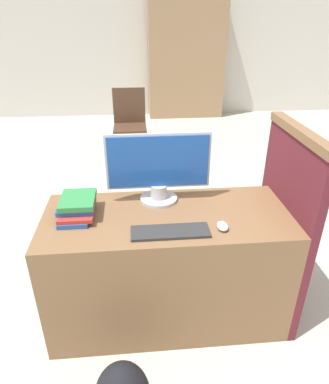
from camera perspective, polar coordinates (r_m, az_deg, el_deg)
The scene contains 10 objects.
ground_plane at distance 2.27m, azimuth 1.18°, elevation -24.87°, with size 20.00×20.00×0.00m, color #BCB7A8.
wall_back at distance 6.87m, azimuth -4.20°, elevation 24.23°, with size 12.00×0.06×2.80m.
desk at distance 2.21m, azimuth 0.37°, elevation -12.32°, with size 1.44×0.63×0.76m.
carrel_divider at distance 2.28m, azimuth 19.28°, elevation -4.92°, with size 0.07×0.73×1.24m.
monitor at distance 2.04m, azimuth -1.02°, elevation 3.94°, with size 0.62×0.23×0.43m.
keyboard at distance 1.82m, azimuth 0.98°, elevation -6.64°, with size 0.42×0.13×0.02m.
mouse at distance 1.88m, azimuth 9.64°, elevation -5.62°, with size 0.06×0.09×0.04m.
book_stack at distance 2.01m, azimuth -14.40°, elevation -2.47°, with size 0.21×0.28×0.11m.
far_chair at distance 4.80m, azimuth -5.82°, elevation 11.81°, with size 0.44×0.44×0.91m.
bookshelf_far at distance 6.74m, azimuth 3.70°, elevation 20.96°, with size 1.40×0.32×2.05m.
Camera 1 is at (-0.17, -1.37, 1.80)m, focal length 32.00 mm.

